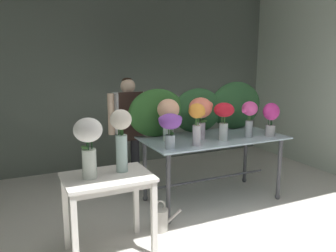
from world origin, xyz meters
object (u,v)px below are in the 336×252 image
at_px(side_table_white, 108,186).
at_px(vase_sunset_stock, 197,119).
at_px(vase_coral_anemones, 200,112).
at_px(vase_fuchsia_snapdragons, 249,114).
at_px(display_table_glass, 213,147).
at_px(vase_magenta_carnations, 271,116).
at_px(vase_white_roses_tall, 89,140).
at_px(vase_cream_lisianthus_tall, 121,135).
at_px(florist, 129,123).
at_px(vase_crimson_ranunculus, 224,116).
at_px(watering_can, 160,219).
at_px(vase_violet_peonies, 170,125).
at_px(vase_peach_tulips, 168,114).

relative_size(side_table_white, vase_sunset_stock, 1.63).
distance_m(vase_sunset_stock, vase_coral_anemones, 0.36).
bearing_deg(vase_fuchsia_snapdragons, display_table_glass, 154.49).
distance_m(vase_fuchsia_snapdragons, vase_sunset_stock, 0.83).
relative_size(vase_magenta_carnations, vase_coral_anemones, 0.83).
xyz_separation_m(vase_coral_anemones, vase_white_roses_tall, (-1.51, -0.63, -0.06)).
bearing_deg(vase_fuchsia_snapdragons, vase_white_roses_tall, -167.92).
distance_m(vase_white_roses_tall, vase_cream_lisianthus_tall, 0.32).
height_order(florist, vase_fuchsia_snapdragons, florist).
bearing_deg(vase_crimson_ranunculus, vase_white_roses_tall, -165.66).
height_order(vase_crimson_ranunculus, vase_fuchsia_snapdragons, vase_crimson_ranunculus).
bearing_deg(florist, vase_fuchsia_snapdragons, -37.43).
height_order(display_table_glass, watering_can, display_table_glass).
relative_size(display_table_glass, vase_crimson_ranunculus, 3.89).
xyz_separation_m(display_table_glass, vase_crimson_ranunculus, (0.01, -0.21, 0.44)).
bearing_deg(vase_cream_lisianthus_tall, vase_magenta_carnations, 8.81).
bearing_deg(vase_cream_lisianthus_tall, vase_coral_anemones, 25.79).
relative_size(display_table_glass, watering_can, 5.12).
height_order(vase_violet_peonies, vase_cream_lisianthus_tall, vase_cream_lisianthus_tall).
xyz_separation_m(side_table_white, vase_violet_peonies, (0.81, 0.36, 0.44)).
distance_m(vase_magenta_carnations, vase_coral_anemones, 0.93).
distance_m(vase_peach_tulips, vase_white_roses_tall, 1.33).
bearing_deg(florist, vase_peach_tulips, -69.54).
relative_size(vase_fuchsia_snapdragons, vase_coral_anemones, 0.88).
xyz_separation_m(florist, vase_crimson_ranunculus, (0.87, -0.98, 0.18)).
bearing_deg(florist, vase_magenta_carnations, -33.97).
bearing_deg(vase_white_roses_tall, display_table_glass, 20.63).
bearing_deg(vase_peach_tulips, vase_white_roses_tall, -147.27).
xyz_separation_m(vase_magenta_carnations, vase_peach_tulips, (-1.29, 0.34, 0.06)).
bearing_deg(vase_magenta_carnations, vase_violet_peonies, -179.16).
relative_size(vase_fuchsia_snapdragons, vase_cream_lisianthus_tall, 0.76).
bearing_deg(vase_fuchsia_snapdragons, vase_sunset_stock, -172.77).
bearing_deg(vase_white_roses_tall, vase_peach_tulips, 32.73).
xyz_separation_m(florist, vase_fuchsia_snapdragons, (1.27, -0.97, 0.18)).
distance_m(vase_cream_lisianthus_tall, watering_can, 1.10).
bearing_deg(vase_white_roses_tall, vase_crimson_ranunculus, 14.34).
relative_size(vase_peach_tulips, vase_white_roses_tall, 0.92).
bearing_deg(vase_fuchsia_snapdragons, vase_crimson_ranunculus, -178.11).
height_order(vase_peach_tulips, vase_sunset_stock, vase_peach_tulips).
distance_m(vase_crimson_ranunculus, vase_magenta_carnations, 0.68).
height_order(vase_white_roses_tall, vase_cream_lisianthus_tall, vase_cream_lisianthus_tall).
bearing_deg(vase_coral_anemones, watering_can, -148.91).
relative_size(vase_crimson_ranunculus, vase_magenta_carnations, 1.08).
distance_m(side_table_white, vase_peach_tulips, 1.30).
xyz_separation_m(vase_sunset_stock, vase_coral_anemones, (0.22, 0.28, 0.03)).
bearing_deg(watering_can, vase_magenta_carnations, 6.78).
height_order(florist, vase_white_roses_tall, florist).
height_order(vase_peach_tulips, vase_violet_peonies, vase_peach_tulips).
relative_size(florist, vase_crimson_ranunculus, 3.40).
relative_size(vase_peach_tulips, vase_coral_anemones, 0.99).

